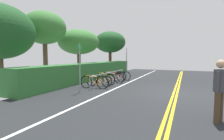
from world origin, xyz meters
TOP-DOWN VIEW (x-y plane):
  - ground_plane at (0.00, 0.00)m, footprint 28.90×13.01m
  - centre_line_yellow_inner at (0.00, -0.08)m, footprint 26.01×0.10m
  - centre_line_yellow_outer at (0.00, 0.08)m, footprint 26.01×0.10m
  - bike_lane_stripe_white at (0.00, 3.18)m, footprint 26.01×0.12m
  - bike_rack at (1.13, 4.26)m, footprint 5.04×0.05m
  - bicycle_0 at (-0.80, 4.32)m, footprint 0.46×1.75m
  - bicycle_1 at (-0.11, 4.39)m, footprint 0.49×1.62m
  - bicycle_2 at (0.77, 4.40)m, footprint 0.63×1.62m
  - bicycle_3 at (1.51, 4.19)m, footprint 0.46×1.75m
  - bicycle_4 at (2.27, 4.37)m, footprint 0.46×1.74m
  - bicycle_5 at (3.12, 4.17)m, footprint 0.62×1.70m
  - pedestrian at (-3.70, -1.28)m, footprint 0.45×0.32m
  - sign_post_near at (-2.10, 4.39)m, footprint 0.36×0.06m
  - sign_post_far at (4.24, 4.13)m, footprint 0.36×0.09m
  - hedge_backdrop at (2.63, 6.53)m, footprint 13.99×1.28m
  - tree_mid at (-0.22, 8.60)m, footprint 2.95×2.95m
  - tree_far_right at (3.42, 8.35)m, footprint 3.60×3.60m
  - tree_extra at (8.28, 7.50)m, footprint 3.47×3.47m

SIDE VIEW (x-z plane):
  - ground_plane at x=0.00m, z-range -0.05..0.00m
  - centre_line_yellow_inner at x=0.00m, z-range 0.00..0.00m
  - centre_line_yellow_outer at x=0.00m, z-range 0.00..0.00m
  - bike_lane_stripe_white at x=0.00m, z-range 0.00..0.00m
  - bicycle_1 at x=-0.11m, z-range -0.02..0.67m
  - bicycle_4 at x=2.27m, z-range -0.02..0.70m
  - bicycle_5 at x=3.12m, z-range -0.02..0.71m
  - bicycle_2 at x=0.77m, z-range -0.02..0.73m
  - bicycle_3 at x=1.51m, z-range -0.02..0.73m
  - bicycle_0 at x=-0.80m, z-range -0.02..0.75m
  - bike_rack at x=1.13m, z-range 0.20..0.95m
  - hedge_backdrop at x=2.63m, z-range 0.00..1.30m
  - pedestrian at x=-3.70m, z-range 0.13..1.86m
  - sign_post_near at x=-2.10m, z-range 0.24..2.68m
  - sign_post_far at x=4.24m, z-range 0.24..2.77m
  - tree_far_right at x=3.42m, z-range 0.99..5.18m
  - tree_extra at x=8.28m, z-range 1.11..5.74m
  - tree_mid at x=-0.22m, z-range 1.30..6.21m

